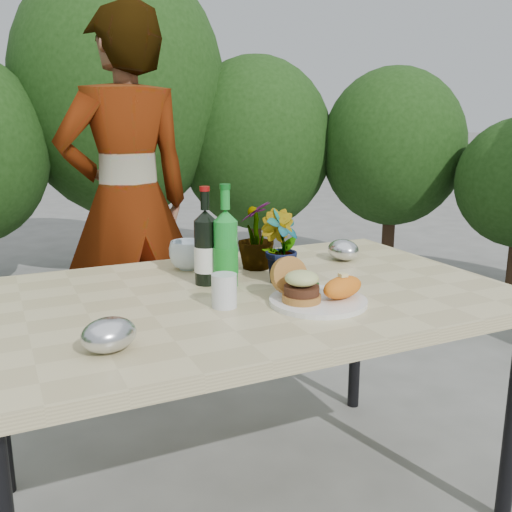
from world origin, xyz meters
name	(u,v)px	position (x,y,z in m)	size (l,w,h in m)	color
ground	(246,505)	(0.00, 0.00, 0.00)	(80.00, 80.00, 0.00)	slate
patio_table	(245,310)	(0.00, 0.00, 0.69)	(1.60, 1.00, 0.75)	#CABB87
shrub_hedge	(137,133)	(0.08, 1.63, 1.19)	(7.03, 5.24, 2.46)	#382316
dinner_plate	(318,301)	(0.14, -0.19, 0.76)	(0.28, 0.28, 0.01)	white
burger_stack	(298,284)	(0.09, -0.18, 0.81)	(0.11, 0.16, 0.11)	#B7722D
sweet_potato	(342,287)	(0.21, -0.21, 0.80)	(0.15, 0.08, 0.06)	orange
grilled_veg	(307,285)	(0.16, -0.10, 0.78)	(0.08, 0.05, 0.03)	olive
wine_bottle	(206,249)	(-0.08, 0.13, 0.86)	(0.08, 0.08, 0.31)	black
sparkling_water	(226,249)	(-0.03, 0.08, 0.87)	(0.08, 0.08, 0.32)	#198D2B
plastic_cup	(224,291)	(-0.11, -0.11, 0.80)	(0.07, 0.07, 0.10)	silver
seedling_left	(283,245)	(0.16, 0.07, 0.87)	(0.12, 0.08, 0.23)	#245E20
seedling_mid	(278,247)	(0.14, 0.06, 0.87)	(0.13, 0.10, 0.23)	#26561D
seedling_right	(256,235)	(0.15, 0.24, 0.87)	(0.13, 0.13, 0.24)	#2C5D20
blue_bowl	(188,255)	(-0.07, 0.33, 0.80)	(0.13, 0.13, 0.10)	silver
foil_packet_left	(109,335)	(-0.46, -0.28, 0.79)	(0.13, 0.11, 0.08)	silver
foil_packet_right	(343,250)	(0.50, 0.21, 0.79)	(0.13, 0.11, 0.08)	silver
person	(128,203)	(-0.10, 1.12, 0.88)	(0.64, 0.42, 1.76)	#935A49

